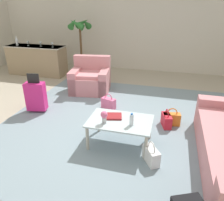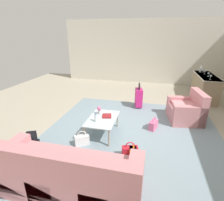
{
  "view_description": "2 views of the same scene",
  "coord_description": "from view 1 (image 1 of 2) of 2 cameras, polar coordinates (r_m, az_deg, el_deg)",
  "views": [
    {
      "loc": [
        1.08,
        -3.47,
        2.17
      ],
      "look_at": [
        0.18,
        -0.18,
        0.63
      ],
      "focal_mm": 35.0,
      "sensor_mm": 36.0,
      "label": 1
    },
    {
      "loc": [
        4.08,
        0.63,
        2.37
      ],
      "look_at": [
        0.43,
        -0.25,
        0.94
      ],
      "focal_mm": 28.0,
      "sensor_mm": 36.0,
      "label": 2
    }
  ],
  "objects": [
    {
      "name": "ground_plane",
      "position": [
        4.23,
        -1.67,
        -6.57
      ],
      "size": [
        12.0,
        12.0,
        0.0
      ],
      "primitive_type": "plane",
      "color": "#A89E89"
    },
    {
      "name": "wall_back",
      "position": [
        7.63,
        7.61,
        19.43
      ],
      "size": [
        10.24,
        0.12,
        3.1
      ],
      "primitive_type": "cube",
      "color": "beige",
      "rests_on": "ground"
    },
    {
      "name": "area_rug",
      "position": [
        4.28,
        6.86,
        -6.25
      ],
      "size": [
        5.2,
        4.4,
        0.01
      ],
      "primitive_type": "cube",
      "color": "gray",
      "rests_on": "ground"
    },
    {
      "name": "armchair",
      "position": [
        5.81,
        -5.54,
        5.45
      ],
      "size": [
        1.08,
        0.99,
        0.89
      ],
      "color": "#C67F84",
      "rests_on": "ground"
    },
    {
      "name": "coffee_table",
      "position": [
        3.52,
        2.13,
        -6.02
      ],
      "size": [
        1.02,
        0.67,
        0.45
      ],
      "color": "silver",
      "rests_on": "ground"
    },
    {
      "name": "water_bottle",
      "position": [
        3.33,
        5.14,
        -5.03
      ],
      "size": [
        0.06,
        0.06,
        0.2
      ],
      "color": "silver",
      "rests_on": "coffee_table"
    },
    {
      "name": "coffee_table_book",
      "position": [
        3.58,
        0.58,
        -4.13
      ],
      "size": [
        0.29,
        0.27,
        0.03
      ],
      "primitive_type": "cube",
      "rotation": [
        0.0,
        0.0,
        0.24
      ],
      "color": "maroon",
      "rests_on": "coffee_table"
    },
    {
      "name": "flower_vase",
      "position": [
        3.36,
        -2.08,
        -4.09
      ],
      "size": [
        0.11,
        0.11,
        0.21
      ],
      "color": "#B2B7BC",
      "rests_on": "coffee_table"
    },
    {
      "name": "bar_console",
      "position": [
        7.56,
        -19.0,
        10.02
      ],
      "size": [
        1.89,
        0.65,
        0.92
      ],
      "color": "#937F60",
      "rests_on": "ground"
    },
    {
      "name": "wine_glass_leftmost",
      "position": [
        7.85,
        -23.53,
        13.98
      ],
      "size": [
        0.08,
        0.08,
        0.15
      ],
      "color": "silver",
      "rests_on": "bar_console"
    },
    {
      "name": "wine_glass_left_of_centre",
      "position": [
        7.54,
        -21.17,
        14.0
      ],
      "size": [
        0.08,
        0.08,
        0.15
      ],
      "color": "silver",
      "rests_on": "bar_console"
    },
    {
      "name": "wine_glass_right_of_centre",
      "position": [
        7.33,
        -18.19,
        14.14
      ],
      "size": [
        0.08,
        0.08,
        0.15
      ],
      "color": "silver",
      "rests_on": "bar_console"
    },
    {
      "name": "wine_glass_rightmost",
      "position": [
        7.07,
        -15.33,
        14.15
      ],
      "size": [
        0.08,
        0.08,
        0.15
      ],
      "color": "silver",
      "rests_on": "bar_console"
    },
    {
      "name": "wine_bottle_clear",
      "position": [
        7.68,
        -23.62,
        13.84
      ],
      "size": [
        0.07,
        0.07,
        0.3
      ],
      "color": "silver",
      "rests_on": "bar_console"
    },
    {
      "name": "suitcase_magenta",
      "position": [
        4.89,
        -19.27,
        1.12
      ],
      "size": [
        0.44,
        0.3,
        0.85
      ],
      "color": "#D12375",
      "rests_on": "ground"
    },
    {
      "name": "handbag_red",
      "position": [
        4.27,
        14.02,
        -5.0
      ],
      "size": [
        0.22,
        0.35,
        0.36
      ],
      "color": "red",
      "rests_on": "ground"
    },
    {
      "name": "handbag_white",
      "position": [
        3.33,
        10.16,
        -13.85
      ],
      "size": [
        0.29,
        0.34,
        0.36
      ],
      "color": "white",
      "rests_on": "ground"
    },
    {
      "name": "handbag_orange",
      "position": [
        4.34,
        15.27,
        -4.65
      ],
      "size": [
        0.34,
        0.2,
        0.36
      ],
      "color": "orange",
      "rests_on": "ground"
    },
    {
      "name": "handbag_pink",
      "position": [
        4.83,
        -0.92,
        -0.69
      ],
      "size": [
        0.35,
        0.24,
        0.36
      ],
      "color": "pink",
      "rests_on": "ground"
    },
    {
      "name": "potted_palm",
      "position": [
        7.36,
        -8.17,
        14.73
      ],
      "size": [
        0.64,
        0.64,
        1.76
      ],
      "color": "#84664C",
      "rests_on": "ground"
    }
  ]
}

